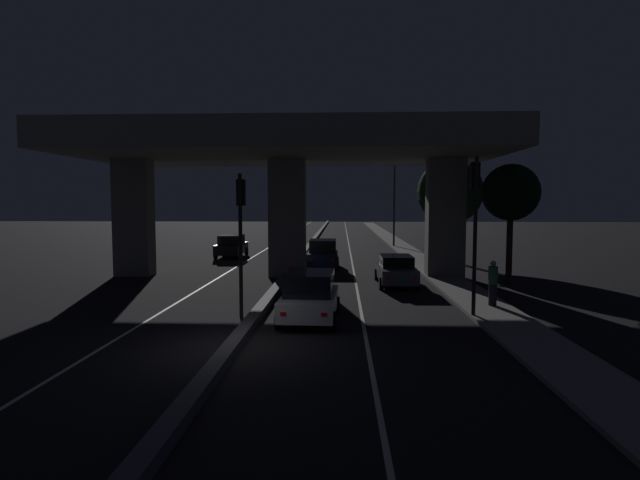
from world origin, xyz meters
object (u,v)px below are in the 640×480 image
Objects in this scene: traffic_light_right_of_median at (475,209)px; motorcycle_red_filtering_near at (289,284)px; street_lamp at (390,192)px; motorcycle_white_filtering_mid at (304,263)px; pedestrian_on_sidewalk at (493,283)px; car_dark_blue_third at (323,254)px; car_white_lead at (310,296)px; car_dark_green_second_oncoming at (292,236)px; traffic_light_left_of_median at (241,220)px; car_grey_second at (396,270)px; car_black_lead_oncoming at (232,246)px.

motorcycle_red_filtering_near is (-6.98, 3.45, -3.30)m from traffic_light_right_of_median.
motorcycle_white_filtering_mid is at bearing -110.62° from street_lamp.
street_lamp is (-0.15, 29.32, 1.34)m from traffic_light_right_of_median.
traffic_light_right_of_median is 3.27× the size of pedestrian_on_sidewalk.
car_dark_blue_third is 1.96× the size of motorcycle_red_filtering_near.
traffic_light_right_of_median is 2.86× the size of motorcycle_red_filtering_near.
car_white_lead is (-5.83, -0.70, -3.02)m from traffic_light_right_of_median.
car_white_lead is 0.84× the size of car_dark_green_second_oncoming.
traffic_light_left_of_median is at bearing -105.66° from street_lamp.
traffic_light_left_of_median reaches higher than motorcycle_white_filtering_mid.
traffic_light_left_of_median is 3.73m from car_white_lead.
street_lamp reaches higher than car_grey_second.
car_dark_blue_third is at bearing 11.21° from car_dark_green_second_oncoming.
traffic_light_right_of_median reaches higher than motorcycle_white_filtering_mid.
traffic_light_right_of_median reaches higher than pedestrian_on_sidewalk.
car_dark_blue_third is at bearing -110.16° from street_lamp.
car_dark_blue_third is 0.91× the size of car_black_lead_oncoming.
traffic_light_right_of_median is 3.52m from pedestrian_on_sidewalk.
car_black_lead_oncoming is 0.91× the size of car_dark_green_second_oncoming.
car_black_lead_oncoming is at bearing 36.06° from motorcycle_white_filtering_mid.
car_white_lead is (2.54, -0.71, -2.64)m from traffic_light_left_of_median.
car_dark_green_second_oncoming is 33.16m from pedestrian_on_sidewalk.
car_dark_green_second_oncoming is at bearing 159.57° from street_lamp.
car_dark_green_second_oncoming is (-7.83, 25.65, 0.02)m from car_grey_second.
car_dark_green_second_oncoming is (-9.80, 32.91, -3.11)m from traffic_light_right_of_median.
car_white_lead is at bearing 153.79° from car_grey_second.
traffic_light_left_of_median is at bearing 2.24° from car_dark_green_second_oncoming.
car_black_lead_oncoming is at bearing 103.54° from traffic_light_left_of_median.
traffic_light_left_of_median is 2.57× the size of motorcycle_red_filtering_near.
street_lamp is at bearing 69.31° from car_dark_green_second_oncoming.
car_grey_second is at bearing -23.64° from car_white_lead.
car_grey_second is 2.64× the size of pedestrian_on_sidewalk.
street_lamp is at bearing -5.13° from car_grey_second.
car_black_lead_oncoming is 13.56m from car_dark_green_second_oncoming.
car_dark_blue_third is 2.56m from motorcycle_white_filtering_mid.
traffic_light_right_of_median is at bearing 16.33° from car_dark_green_second_oncoming.
street_lamp is at bearing 74.34° from traffic_light_left_of_median.
pedestrian_on_sidewalk reaches higher than motorcycle_white_filtering_mid.
pedestrian_on_sidewalk is (9.56, 1.63, -2.51)m from traffic_light_left_of_median.
car_white_lead is 14.37m from car_dark_blue_third.
car_black_lead_oncoming is 10.48m from motorcycle_white_filtering_mid.
motorcycle_white_filtering_mid is at bearing 35.71° from car_black_lead_oncoming.
motorcycle_red_filtering_near is 7.89m from motorcycle_white_filtering_mid.
car_dark_green_second_oncoming is (-3.98, 33.61, -0.09)m from car_white_lead.
motorcycle_red_filtering_near is 8.38m from pedestrian_on_sidewalk.
car_dark_green_second_oncoming is 21.76m from motorcycle_white_filtering_mid.
street_lamp is 2.25× the size of car_dark_blue_third.
street_lamp is 19.76m from motorcycle_white_filtering_mid.
car_dark_blue_third is at bearing 49.17° from car_black_lead_oncoming.
street_lamp is 1.86× the size of car_dark_green_second_oncoming.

